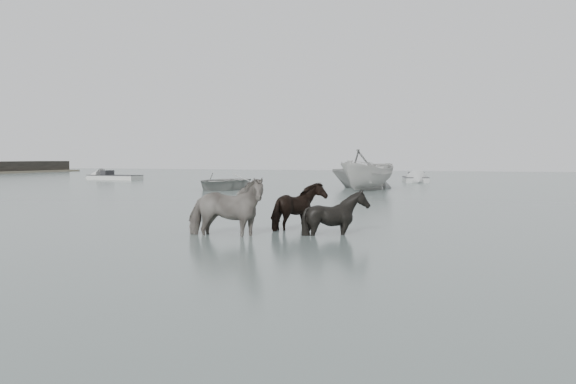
{
  "coord_description": "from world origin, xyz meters",
  "views": [
    {
      "loc": [
        6.61,
        -13.71,
        1.85
      ],
      "look_at": [
        1.14,
        0.71,
        1.0
      ],
      "focal_mm": 40.0,
      "sensor_mm": 36.0,
      "label": 1
    }
  ],
  "objects_px": {
    "pony_pinto": "(225,200)",
    "pony_dark": "(300,202)",
    "pony_black": "(336,204)",
    "rowboat_lead": "(223,180)"
  },
  "relations": [
    {
      "from": "pony_pinto",
      "to": "pony_dark",
      "type": "relative_size",
      "value": 1.44
    },
    {
      "from": "pony_pinto",
      "to": "pony_black",
      "type": "distance_m",
      "value": 2.62
    },
    {
      "from": "pony_pinto",
      "to": "pony_dark",
      "type": "bearing_deg",
      "value": -34.89
    },
    {
      "from": "pony_pinto",
      "to": "pony_dark",
      "type": "height_order",
      "value": "pony_pinto"
    },
    {
      "from": "pony_black",
      "to": "rowboat_lead",
      "type": "relative_size",
      "value": 0.29
    },
    {
      "from": "pony_dark",
      "to": "pony_black",
      "type": "distance_m",
      "value": 1.39
    },
    {
      "from": "pony_pinto",
      "to": "pony_dark",
      "type": "distance_m",
      "value": 2.3
    },
    {
      "from": "pony_pinto",
      "to": "pony_black",
      "type": "relative_size",
      "value": 1.38
    },
    {
      "from": "pony_pinto",
      "to": "rowboat_lead",
      "type": "distance_m",
      "value": 21.47
    },
    {
      "from": "pony_dark",
      "to": "pony_black",
      "type": "relative_size",
      "value": 0.96
    }
  ]
}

